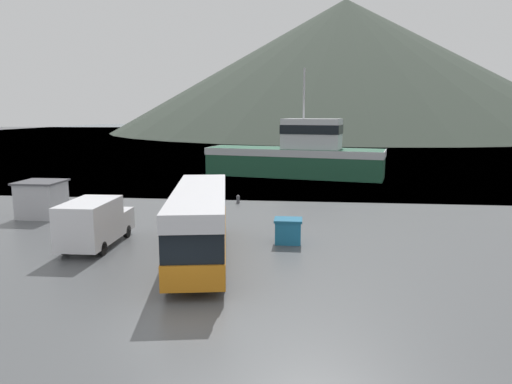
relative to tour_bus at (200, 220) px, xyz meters
name	(u,v)px	position (x,y,z in m)	size (l,w,h in m)	color
ground_plane	(181,328)	(0.97, -7.17, -1.88)	(400.00, 400.00, 0.00)	#515456
water_surface	(292,133)	(0.97, 134.77, -1.88)	(240.00, 240.00, 0.00)	slate
hill_backdrop	(344,66)	(19.35, 158.71, 22.21)	(171.13, 171.13, 48.17)	#3D473D
tour_bus	(200,220)	(0.00, 0.00, 0.00)	(4.18, 10.98, 3.35)	#B26614
delivery_van	(95,222)	(-5.88, 1.29, -0.55)	(2.21, 5.37, 2.53)	silver
fishing_boat	(297,155)	(4.17, 29.27, 0.49)	(19.89, 8.81, 11.56)	#1E5138
storage_bin	(288,231)	(4.09, 3.07, -1.20)	(1.49, 1.21, 1.33)	teal
dock_kiosk	(42,199)	(-12.55, 7.63, -0.65)	(2.80, 2.66, 2.43)	#B2B2B7
small_boat	(277,162)	(1.42, 38.92, -1.34)	(7.91, 6.11, 1.07)	black
mooring_bollard	(238,199)	(-0.15, 13.68, -1.53)	(0.28, 0.28, 0.64)	#4C4C51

